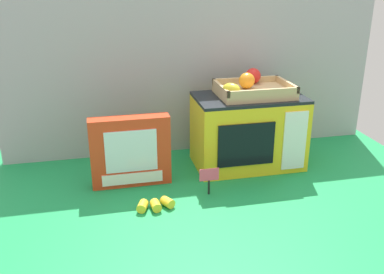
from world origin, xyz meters
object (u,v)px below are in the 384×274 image
(food_groups_crate, at_px, (252,89))
(loose_toy_banana, at_px, (155,205))
(price_sign, at_px, (209,177))
(toy_microwave, at_px, (248,131))
(cookie_set_box, at_px, (131,152))

(food_groups_crate, relative_size, loose_toy_banana, 2.21)
(food_groups_crate, xyz_separation_m, price_sign, (-0.23, -0.23, -0.25))
(price_sign, distance_m, loose_toy_banana, 0.22)
(food_groups_crate, bearing_deg, loose_toy_banana, -146.40)
(food_groups_crate, bearing_deg, price_sign, -135.35)
(toy_microwave, relative_size, cookie_set_box, 1.46)
(loose_toy_banana, bearing_deg, price_sign, 16.46)
(toy_microwave, distance_m, price_sign, 0.32)
(cookie_set_box, distance_m, loose_toy_banana, 0.24)
(food_groups_crate, height_order, cookie_set_box, food_groups_crate)
(food_groups_crate, xyz_separation_m, cookie_set_box, (-0.49, -0.08, -0.19))
(cookie_set_box, bearing_deg, food_groups_crate, 9.69)
(toy_microwave, distance_m, loose_toy_banana, 0.52)
(food_groups_crate, relative_size, cookie_set_box, 1.02)
(food_groups_crate, height_order, price_sign, food_groups_crate)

